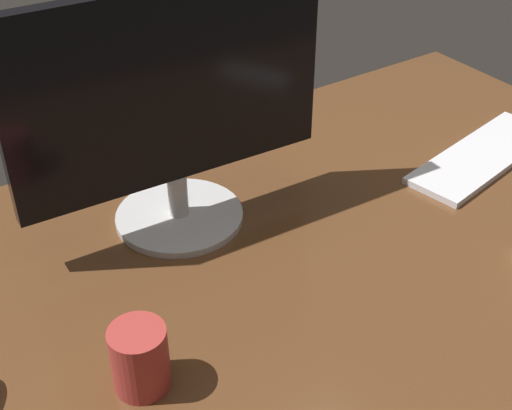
% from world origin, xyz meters
% --- Properties ---
extents(desk, '(1.40, 0.84, 0.02)m').
position_xyz_m(desk, '(0.00, 0.00, 0.01)').
color(desk, brown).
rests_on(desk, ground).
extents(monitor, '(0.50, 0.21, 0.38)m').
position_xyz_m(monitor, '(-0.15, 0.16, 0.23)').
color(monitor, silver).
rests_on(monitor, desk).
extents(keyboard, '(0.37, 0.17, 0.01)m').
position_xyz_m(keyboard, '(0.41, 0.01, 0.03)').
color(keyboard, white).
rests_on(keyboard, desk).
extents(coffee_mug, '(0.07, 0.07, 0.09)m').
position_xyz_m(coffee_mug, '(-0.36, -0.12, 0.06)').
color(coffee_mug, '#B23833').
rests_on(coffee_mug, desk).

